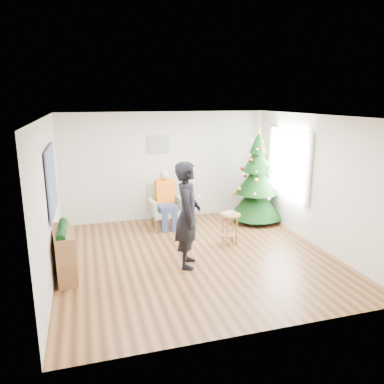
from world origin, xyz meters
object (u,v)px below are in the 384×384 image
object	(u,v)px
armchair	(165,211)
standing_man	(188,215)
christmas_tree	(257,180)
console	(64,254)
stool	(230,229)

from	to	relation	value
armchair	standing_man	world-z (taller)	standing_man
christmas_tree	armchair	distance (m)	2.28
standing_man	console	bearing A→B (deg)	102.12
stool	armchair	distance (m)	1.75
stool	console	xyz separation A→B (m)	(-3.17, -0.58, 0.08)
stool	armchair	size ratio (longest dim) A/B	0.63
armchair	console	distance (m)	2.93
standing_man	stool	bearing A→B (deg)	-39.38
armchair	console	bearing A→B (deg)	-141.89
armchair	stool	bearing A→B (deg)	-58.96
armchair	console	xyz separation A→B (m)	(-2.15, -2.00, 0.03)
christmas_tree	console	size ratio (longest dim) A/B	2.25
stool	standing_man	size ratio (longest dim) A/B	0.34
standing_man	armchair	bearing A→B (deg)	14.74
armchair	standing_man	distance (m)	2.23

